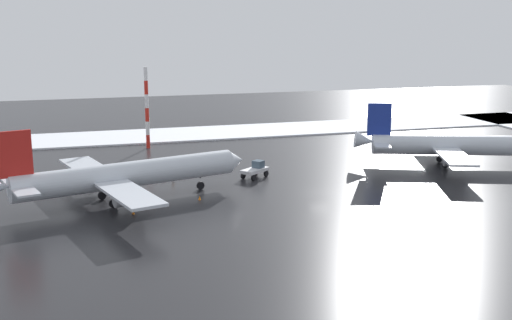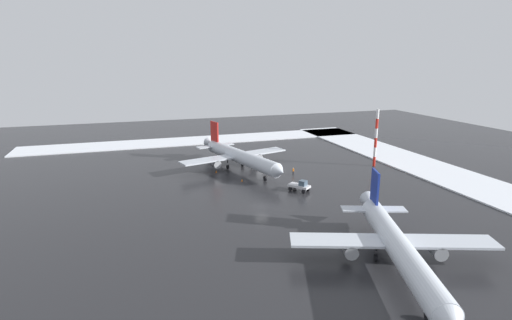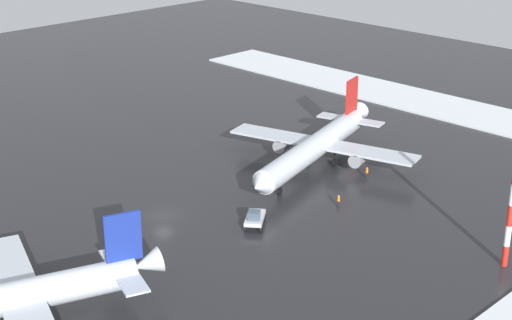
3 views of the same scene
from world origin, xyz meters
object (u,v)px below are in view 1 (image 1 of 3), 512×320
airplane_foreground_jet (122,175)px  ground_crew_by_nose_gear (173,171)px  traffic_cone_wingtip_side (133,212)px  antenna_mast (147,108)px  traffic_cone_mid_line (42,187)px  traffic_cone_near_nose (200,198)px  ground_crew_mid_apron (102,181)px  pushback_tug (256,169)px  airplane_parked_starboard (456,145)px

airplane_foreground_jet → ground_crew_by_nose_gear: bearing=38.0°
airplane_foreground_jet → traffic_cone_wingtip_side: size_ratio=64.65×
antenna_mast → airplane_foreground_jet: bearing=78.1°
traffic_cone_mid_line → traffic_cone_near_nose: bearing=149.9°
ground_crew_mid_apron → traffic_cone_mid_line: (8.40, -1.87, -0.70)m
ground_crew_mid_apron → traffic_cone_near_nose: (-12.27, 10.09, -0.70)m
pushback_tug → traffic_cone_near_nose: size_ratio=9.08×
pushback_tug → ground_crew_by_nose_gear: pushback_tug is taller
antenna_mast → traffic_cone_near_nose: antenna_mast is taller
traffic_cone_near_nose → traffic_cone_mid_line: (20.66, -11.97, 0.00)m
ground_crew_mid_apron → traffic_cone_mid_line: size_ratio=3.11×
pushback_tug → traffic_cone_mid_line: bearing=139.1°
pushback_tug → traffic_cone_near_nose: pushback_tug is taller
ground_crew_mid_apron → traffic_cone_wingtip_side: bearing=-161.8°
airplane_foreground_jet → pushback_tug: bearing=5.0°
ground_crew_by_nose_gear → ground_crew_mid_apron: bearing=-10.9°
airplane_foreground_jet → antenna_mast: antenna_mast is taller
airplane_parked_starboard → ground_crew_by_nose_gear: airplane_parked_starboard is taller
airplane_foreground_jet → pushback_tug: size_ratio=7.12×
airplane_foreground_jet → traffic_cone_mid_line: airplane_foreground_jet is taller
traffic_cone_mid_line → airplane_foreground_jet: bearing=137.6°
pushback_tug → traffic_cone_wingtip_side: (19.90, 14.08, -1.01)m
airplane_foreground_jet → ground_crew_by_nose_gear: size_ratio=20.79×
airplane_parked_starboard → ground_crew_mid_apron: size_ratio=19.56×
airplane_parked_starboard → pushback_tug: (34.12, -1.13, -2.11)m
ground_crew_by_nose_gear → traffic_cone_wingtip_side: 19.29m
traffic_cone_near_nose → ground_crew_mid_apron: bearing=-39.4°
pushback_tug → airplane_parked_starboard: bearing=-39.1°
airplane_foreground_jet → ground_crew_mid_apron: bearing=90.8°
traffic_cone_mid_line → traffic_cone_wingtip_side: same height
pushback_tug → traffic_cone_near_nose: 14.66m
airplane_foreground_jet → traffic_cone_near_nose: size_ratio=64.65×
airplane_parked_starboard → pushback_tug: bearing=-162.3°
pushback_tug → ground_crew_mid_apron: size_ratio=2.92×
airplane_parked_starboard → traffic_cone_near_nose: (44.82, 8.84, -3.12)m
ground_crew_by_nose_gear → traffic_cone_mid_line: 19.20m
antenna_mast → traffic_cone_wingtip_side: size_ratio=27.60×
pushback_tug → traffic_cone_wingtip_side: pushback_tug is taller
ground_crew_mid_apron → traffic_cone_wingtip_side: size_ratio=3.11×
ground_crew_by_nose_gear → ground_crew_mid_apron: 11.28m
ground_crew_by_nose_gear → traffic_cone_mid_line: bearing=-24.1°
ground_crew_by_nose_gear → ground_crew_mid_apron: size_ratio=1.00×
traffic_cone_mid_line → airplane_parked_starboard: bearing=177.3°
airplane_parked_starboard → traffic_cone_wingtip_side: (54.02, 12.95, -3.12)m
traffic_cone_near_nose → traffic_cone_wingtip_side: 10.07m
airplane_foreground_jet → pushback_tug: airplane_foreground_jet is taller
airplane_foreground_jet → airplane_parked_starboard: size_ratio=1.06×
airplane_parked_starboard → traffic_cone_wingtip_side: bearing=-147.0°
ground_crew_by_nose_gear → antenna_mast: size_ratio=0.11×
pushback_tug → ground_crew_by_nose_gear: size_ratio=2.92×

